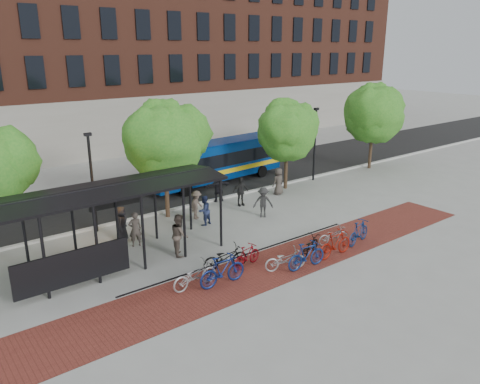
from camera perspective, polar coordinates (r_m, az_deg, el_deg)
ground at (r=25.59m, az=0.76°, el=-3.58°), size 160.00×160.00×0.00m
asphalt_street at (r=31.90m, az=-8.22°, el=0.50°), size 160.00×8.00×0.01m
curb at (r=28.62m, az=-4.23°, el=-1.21°), size 160.00×0.25×0.12m
brick_strip at (r=20.90m, az=5.06°, el=-8.61°), size 24.00×3.00×0.01m
bike_rack_rail at (r=20.75m, az=0.68°, el=-8.75°), size 12.00×0.05×0.95m
building_brick at (r=51.18m, az=-9.09°, el=18.04°), size 55.00×14.00×20.00m
bus_shelter at (r=20.37m, az=-16.53°, el=-0.91°), size 10.60×3.07×3.60m
tree_b at (r=25.53m, az=-9.09°, el=6.56°), size 5.15×4.20×6.47m
tree_c at (r=30.86m, az=5.81°, el=7.75°), size 4.66×3.80×5.92m
tree_d at (r=37.53m, az=16.03°, el=9.50°), size 5.39×4.40×6.55m
lamp_post_left at (r=24.49m, az=-17.59°, el=1.40°), size 0.35×0.20×5.12m
lamp_post_right at (r=33.31m, az=9.11°, el=6.03°), size 0.35×0.20×5.12m
bus at (r=32.51m, az=-3.01°, el=3.98°), size 10.81×3.21×2.88m
bike_2 at (r=18.74m, az=-5.54°, el=-10.06°), size 2.01×0.74×1.05m
bike_3 at (r=18.79m, az=-2.16°, el=-9.53°), size 2.12×0.68×1.26m
bike_4 at (r=20.13m, az=-1.79°, el=-7.97°), size 2.09×1.15×1.04m
bike_5 at (r=20.33m, az=0.84°, el=-7.77°), size 1.71×0.78×0.99m
bike_6 at (r=20.12m, az=5.52°, el=-8.19°), size 1.94×1.25×0.96m
bike_7 at (r=20.33m, az=8.11°, el=-7.64°), size 2.03×0.73×1.19m
bike_8 at (r=21.63m, az=8.51°, el=-6.52°), size 1.81×1.17×0.90m
bike_9 at (r=21.63m, az=11.52°, el=-6.19°), size 2.08×0.60×1.25m
bike_10 at (r=23.02m, az=11.30°, el=-5.20°), size 1.74×0.91×0.87m
bike_11 at (r=23.30m, az=14.27°, el=-4.76°), size 2.00×0.95×1.16m
pedestrian_0 at (r=23.61m, az=-14.22°, el=-3.72°), size 0.95×1.01×1.73m
pedestrian_1 at (r=22.72m, az=-12.66°, el=-4.45°), size 0.69×0.51×1.72m
pedestrian_2 at (r=24.88m, az=-4.39°, el=-2.26°), size 0.91×0.78×1.62m
pedestrian_3 at (r=25.82m, az=-5.33°, el=-1.57°), size 1.20×1.03×1.61m
pedestrian_4 at (r=27.84m, az=0.06°, el=0.05°), size 1.07×0.58×1.74m
pedestrian_5 at (r=28.65m, az=-2.66°, el=0.64°), size 1.77×0.83×1.84m
pedestrian_6 at (r=30.06m, az=4.71°, el=1.31°), size 0.91×0.64×1.75m
pedestrian_8 at (r=21.42m, az=-7.38°, el=-5.19°), size 1.04×1.15×1.95m
pedestrian_9 at (r=25.98m, az=2.85°, el=-1.27°), size 1.26×1.19×1.71m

